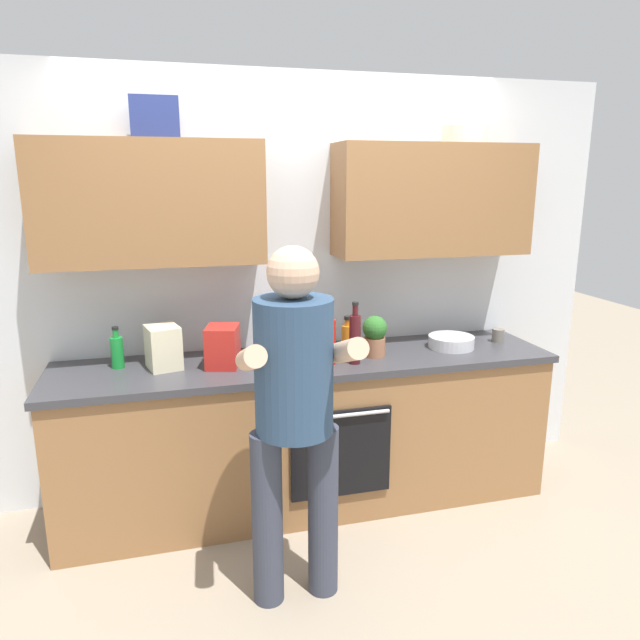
{
  "coord_description": "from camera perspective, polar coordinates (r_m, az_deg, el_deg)",
  "views": [
    {
      "loc": [
        -0.75,
        -3.08,
        1.91
      ],
      "look_at": [
        0.04,
        -0.1,
        1.15
      ],
      "focal_mm": 32.74,
      "sensor_mm": 36.0,
      "label": 1
    }
  ],
  "objects": [
    {
      "name": "ground_plane",
      "position": [
        3.7,
        -1.08,
        -17.23
      ],
      "size": [
        12.0,
        12.0,
        0.0
      ],
      "primitive_type": "plane",
      "color": "gray"
    },
    {
      "name": "back_wall_unit",
      "position": [
        3.46,
        -2.29,
        6.97
      ],
      "size": [
        4.0,
        0.38,
        2.5
      ],
      "color": "silver",
      "rests_on": "ground"
    },
    {
      "name": "counter",
      "position": [
        3.49,
        -1.11,
        -10.87
      ],
      "size": [
        2.84,
        0.67,
        0.9
      ],
      "color": "olive",
      "rests_on": "ground"
    },
    {
      "name": "person_standing",
      "position": [
        2.54,
        -2.51,
        -7.97
      ],
      "size": [
        0.49,
        0.45,
        1.64
      ],
      "color": "#383D4C",
      "rests_on": "ground"
    },
    {
      "name": "bottle_water",
      "position": [
        3.26,
        -1.84,
        -2.38
      ],
      "size": [
        0.06,
        0.06,
        0.23
      ],
      "color": "silver",
      "rests_on": "counter"
    },
    {
      "name": "bottle_wine",
      "position": [
        3.22,
        3.43,
        -1.74
      ],
      "size": [
        0.06,
        0.06,
        0.35
      ],
      "color": "#471419",
      "rests_on": "counter"
    },
    {
      "name": "bottle_soda",
      "position": [
        3.34,
        -19.22,
        -2.9
      ],
      "size": [
        0.07,
        0.07,
        0.23
      ],
      "color": "#198C33",
      "rests_on": "counter"
    },
    {
      "name": "bottle_hotsauce",
      "position": [
        3.21,
        0.98,
        -2.03
      ],
      "size": [
        0.06,
        0.06,
        0.32
      ],
      "color": "red",
      "rests_on": "counter"
    },
    {
      "name": "bottle_syrup",
      "position": [
        3.36,
        0.27,
        -1.51
      ],
      "size": [
        0.05,
        0.05,
        0.29
      ],
      "color": "#8C4C14",
      "rests_on": "counter"
    },
    {
      "name": "bottle_juice",
      "position": [
        3.41,
        2.74,
        -1.72
      ],
      "size": [
        0.08,
        0.08,
        0.23
      ],
      "color": "orange",
      "rests_on": "counter"
    },
    {
      "name": "cup_coffee",
      "position": [
        3.16,
        -5.13,
        -3.92
      ],
      "size": [
        0.08,
        0.08,
        0.1
      ],
      "primitive_type": "cylinder",
      "color": "white",
      "rests_on": "counter"
    },
    {
      "name": "cup_stoneware",
      "position": [
        3.83,
        17.01,
        -1.45
      ],
      "size": [
        0.07,
        0.07,
        0.08
      ],
      "primitive_type": "cylinder",
      "color": "slate",
      "rests_on": "counter"
    },
    {
      "name": "mixing_bowl",
      "position": [
        3.63,
        12.7,
        -2.09
      ],
      "size": [
        0.28,
        0.28,
        0.07
      ],
      "primitive_type": "cylinder",
      "color": "silver",
      "rests_on": "counter"
    },
    {
      "name": "knife_block",
      "position": [
        3.42,
        -3.77,
        -1.53
      ],
      "size": [
        0.1,
        0.14,
        0.27
      ],
      "color": "brown",
      "rests_on": "counter"
    },
    {
      "name": "potted_herb",
      "position": [
        3.36,
        5.36,
        -1.47
      ],
      "size": [
        0.14,
        0.14,
        0.24
      ],
      "color": "#9E6647",
      "rests_on": "counter"
    },
    {
      "name": "grocery_bag_crisps",
      "position": [
        3.21,
        -9.5,
        -2.57
      ],
      "size": [
        0.21,
        0.23,
        0.23
      ],
      "primitive_type": "cube",
      "rotation": [
        0.0,
        0.0,
        -0.27
      ],
      "color": "red",
      "rests_on": "counter"
    },
    {
      "name": "grocery_bag_rice",
      "position": [
        3.25,
        -15.07,
        -2.59
      ],
      "size": [
        0.2,
        0.22,
        0.23
      ],
      "primitive_type": "cube",
      "rotation": [
        0.0,
        0.0,
        0.24
      ],
      "color": "beige",
      "rests_on": "counter"
    }
  ]
}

